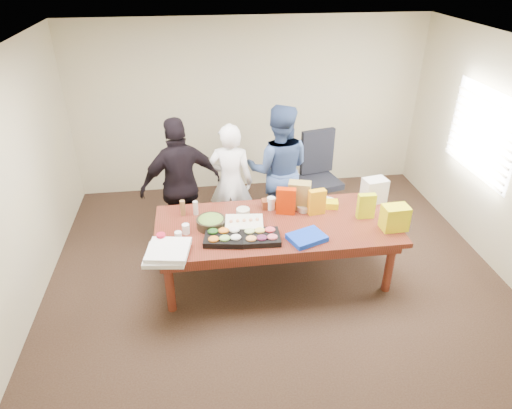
{
  "coord_description": "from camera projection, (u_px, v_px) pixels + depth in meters",
  "views": [
    {
      "loc": [
        -0.83,
        -4.37,
        3.56
      ],
      "look_at": [
        -0.23,
        0.1,
        0.97
      ],
      "focal_mm": 31.78,
      "sensor_mm": 36.0,
      "label": 1
    }
  ],
  "objects": [
    {
      "name": "wall_back",
      "position": [
        250.0,
        107.0,
        7.1
      ],
      "size": [
        5.5,
        0.04,
        2.7
      ],
      "primitive_type": "cube",
      "color": "beige",
      "rests_on": "floor"
    },
    {
      "name": "banana_bunch",
      "position": [
        328.0,
        204.0,
        5.57
      ],
      "size": [
        0.27,
        0.19,
        0.08
      ],
      "primitive_type": "cube",
      "rotation": [
        0.0,
        0.0,
        -0.2
      ],
      "color": "#FFEB09",
      "rests_on": "conference_table"
    },
    {
      "name": "chip_bag_yellow",
      "position": [
        366.0,
        206.0,
        5.3
      ],
      "size": [
        0.21,
        0.09,
        0.31
      ],
      "primitive_type": "cube",
      "rotation": [
        0.0,
        0.0,
        -0.02
      ],
      "color": "#D2E414",
      "rests_on": "conference_table"
    },
    {
      "name": "pizza_box_lower",
      "position": [
        166.0,
        255.0,
        4.68
      ],
      "size": [
        0.47,
        0.47,
        0.05
      ],
      "primitive_type": "cube",
      "rotation": [
        0.0,
        0.0,
        -0.13
      ],
      "color": "white",
      "rests_on": "conference_table"
    },
    {
      "name": "window_blinds",
      "position": [
        479.0,
        133.0,
        5.71
      ],
      "size": [
        0.04,
        1.36,
        1.0
      ],
      "primitive_type": "cube",
      "color": "beige",
      "rests_on": "wall_right"
    },
    {
      "name": "plate_b",
      "position": [
        321.0,
        200.0,
        5.73
      ],
      "size": [
        0.27,
        0.27,
        0.02
      ],
      "primitive_type": "cylinder",
      "rotation": [
        0.0,
        0.0,
        -0.12
      ],
      "color": "white",
      "rests_on": "conference_table"
    },
    {
      "name": "person_center",
      "position": [
        231.0,
        182.0,
        6.01
      ],
      "size": [
        0.66,
        0.5,
        1.64
      ],
      "primitive_type": "imported",
      "rotation": [
        0.0,
        0.0,
        2.95
      ],
      "color": "white",
      "rests_on": "floor"
    },
    {
      "name": "conference_table",
      "position": [
        276.0,
        250.0,
        5.44
      ],
      "size": [
        2.8,
        1.2,
        0.75
      ],
      "primitive_type": "cube",
      "color": "#4C1C0F",
      "rests_on": "floor"
    },
    {
      "name": "grocery_bag_yellow",
      "position": [
        395.0,
        218.0,
        5.09
      ],
      "size": [
        0.3,
        0.21,
        0.29
      ],
      "primitive_type": "cube",
      "rotation": [
        0.0,
        0.0,
        0.04
      ],
      "color": "yellow",
      "rests_on": "conference_table"
    },
    {
      "name": "clear_cup_a",
      "position": [
        178.0,
        236.0,
        4.92
      ],
      "size": [
        0.08,
        0.08,
        0.11
      ],
      "primitive_type": "cylinder",
      "rotation": [
        0.0,
        0.0,
        -0.05
      ],
      "color": "white",
      "rests_on": "conference_table"
    },
    {
      "name": "pizza_box_upper",
      "position": [
        168.0,
        250.0,
        4.67
      ],
      "size": [
        0.49,
        0.49,
        0.05
      ],
      "primitive_type": "cube",
      "rotation": [
        0.0,
        0.0,
        -0.17
      ],
      "color": "white",
      "rests_on": "pizza_box_lower"
    },
    {
      "name": "wall_front",
      "position": [
        349.0,
        355.0,
        2.8
      ],
      "size": [
        5.5,
        0.04,
        2.7
      ],
      "primitive_type": "cube",
      "color": "beige",
      "rests_on": "floor"
    },
    {
      "name": "dip_bowl_a",
      "position": [
        304.0,
        208.0,
        5.5
      ],
      "size": [
        0.19,
        0.19,
        0.06
      ],
      "primitive_type": "cylinder",
      "rotation": [
        0.0,
        0.0,
        -0.2
      ],
      "color": "beige",
      "rests_on": "conference_table"
    },
    {
      "name": "grocery_bag_white",
      "position": [
        374.0,
        190.0,
        5.64
      ],
      "size": [
        0.32,
        0.25,
        0.3
      ],
      "primitive_type": "cube",
      "rotation": [
        0.0,
        0.0,
        0.17
      ],
      "color": "white",
      "rests_on": "conference_table"
    },
    {
      "name": "office_chair",
      "position": [
        320.0,
        179.0,
        6.57
      ],
      "size": [
        0.74,
        0.74,
        1.22
      ],
      "primitive_type": "cube",
      "rotation": [
        0.0,
        0.0,
        0.23
      ],
      "color": "black",
      "rests_on": "floor"
    },
    {
      "name": "mustard_bottle",
      "position": [
        283.0,
        204.0,
        5.47
      ],
      "size": [
        0.07,
        0.07,
        0.18
      ],
      "primitive_type": "cylinder",
      "rotation": [
        0.0,
        0.0,
        -0.14
      ],
      "color": "#FDF816",
      "rests_on": "conference_table"
    },
    {
      "name": "wall_left",
      "position": [
        13.0,
        193.0,
        4.63
      ],
      "size": [
        0.04,
        5.0,
        2.7
      ],
      "primitive_type": "cube",
      "color": "beige",
      "rests_on": "floor"
    },
    {
      "name": "chip_bag_red",
      "position": [
        286.0,
        201.0,
        5.38
      ],
      "size": [
        0.24,
        0.15,
        0.33
      ],
      "primitive_type": "cube",
      "rotation": [
        0.0,
        0.0,
        -0.27
      ],
      "color": "#C42700",
      "rests_on": "conference_table"
    },
    {
      "name": "chip_bag_blue",
      "position": [
        307.0,
        238.0,
        4.95
      ],
      "size": [
        0.46,
        0.41,
        0.06
      ],
      "primitive_type": "cube",
      "rotation": [
        0.0,
        0.0,
        0.37
      ],
      "color": "#0F37C8",
      "rests_on": "conference_table"
    },
    {
      "name": "ceiling",
      "position": [
        281.0,
        48.0,
        4.28
      ],
      "size": [
        5.5,
        5.0,
        0.02
      ],
      "primitive_type": "cube",
      "color": "white",
      "rests_on": "wall_back"
    },
    {
      "name": "sheet_cake",
      "position": [
        244.0,
        224.0,
        5.18
      ],
      "size": [
        0.46,
        0.37,
        0.08
      ],
      "primitive_type": "cube",
      "rotation": [
        0.0,
        0.0,
        -0.11
      ],
      "color": "white",
      "rests_on": "conference_table"
    },
    {
      "name": "chip_bag_orange",
      "position": [
        317.0,
        202.0,
        5.38
      ],
      "size": [
        0.21,
        0.12,
        0.31
      ],
      "primitive_type": "cube",
      "rotation": [
        0.0,
        0.0,
        0.15
      ],
      "color": "#ECA00F",
      "rests_on": "conference_table"
    },
    {
      "name": "window_panel",
      "position": [
        482.0,
        133.0,
        5.71
      ],
      "size": [
        0.03,
        1.4,
        1.1
      ],
      "primitive_type": "cube",
      "color": "white",
      "rests_on": "wall_right"
    },
    {
      "name": "red_cup",
      "position": [
        161.0,
        239.0,
        4.86
      ],
      "size": [
        0.11,
        0.11,
        0.13
      ],
      "primitive_type": "cylinder",
      "rotation": [
        0.0,
        0.0,
        0.17
      ],
      "color": "#B3152F",
      "rests_on": "conference_table"
    },
    {
      "name": "veggie_tray",
      "position": [
        224.0,
        238.0,
        4.94
      ],
      "size": [
        0.48,
        0.41,
        0.07
      ],
      "primitive_type": "cube",
      "rotation": [
        0.0,
        0.0,
        -0.17
      ],
      "color": "black",
      "rests_on": "conference_table"
    },
    {
      "name": "ranch_bottle",
      "position": [
        196.0,
        208.0,
        5.39
      ],
      "size": [
        0.07,
        0.07,
        0.18
      ],
      "primitive_type": "cylinder",
      "rotation": [
        0.0,
        0.0,
        -0.19
      ],
      "color": "beige",
      "rests_on": "conference_table"
    },
    {
      "name": "bread_loaf",
      "position": [
        273.0,
        204.0,
        5.55
      ],
      "size": [
        0.28,
        0.12,
        0.11
      ],
      "primitive_type": "cube",
      "rotation": [
        0.0,
        0.0,
        -0.0
      ],
      "color": "brown",
      "rests_on": "conference_table"
    },
    {
      "name": "dip_bowl_b",
      "position": [
        243.0,
        211.0,
        5.43
      ],
      "size": [
        0.2,
        0.2,
        0.07
      ],
      "primitive_type": "cylinder",
      "rotation": [
        0.0,
        0.0,
        0.31
      ],
      "color": "beige",
      "rests_on": "conference_table"
    },
    {
      "name": "person_left",
      "position": [
        181.0,
        185.0,
        5.78
      ],
      "size": [
        1.13,
        0.73,
        1.79
      ],
      "primitive_type": "imported",
      "rotation": [
        0.0,
        0.0,
        3.44
      ],
      "color": "black",
      "rests_on": "floor"
    },
    {
      "name": "plate_a",
      "position": [
        327.0,
        202.0,
        5.68
      ],
      "size": [
        0.28,
        0.28,
        0.01
      ],
      "primitive_type": "cylinder",
      "rotation": [
        0.0,
        0.0,
        0.09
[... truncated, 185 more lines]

